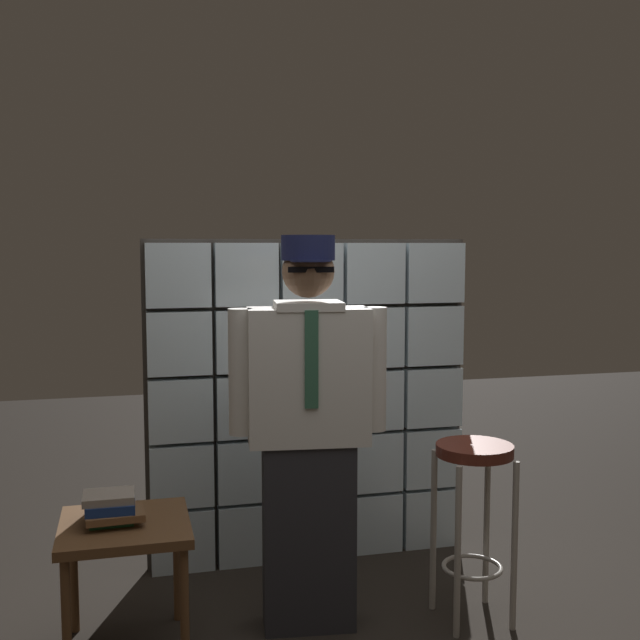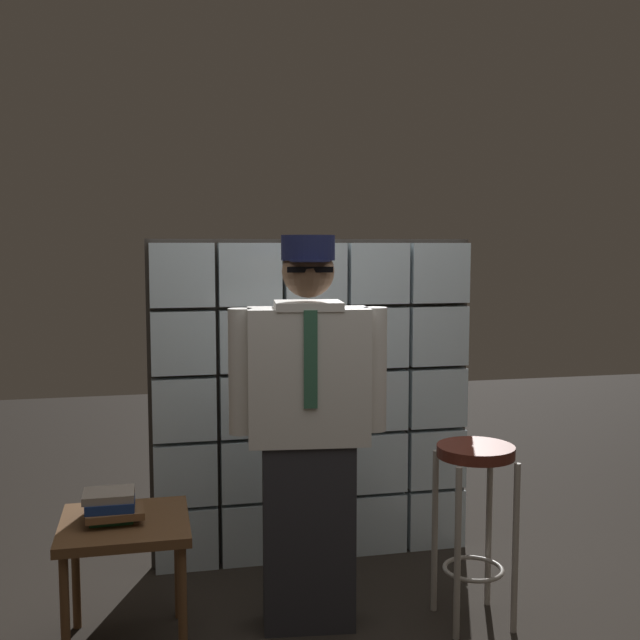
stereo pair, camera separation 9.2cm
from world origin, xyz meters
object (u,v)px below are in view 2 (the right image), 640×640
object	(u,v)px
bar_stool	(475,491)
book_stack	(111,507)
side_table	(125,537)
coffee_mug	(101,504)
standing_person	(308,427)

from	to	relation	value
bar_stool	book_stack	distance (m)	1.55
side_table	book_stack	distance (m)	0.15
book_stack	coffee_mug	bearing A→B (deg)	118.27
standing_person	side_table	world-z (taller)	standing_person
standing_person	book_stack	size ratio (longest dim) A/B	7.04
bar_stool	book_stack	size ratio (longest dim) A/B	3.28
side_table	book_stack	bearing A→B (deg)	-165.99
standing_person	side_table	bearing A→B (deg)	-171.64
standing_person	coffee_mug	xyz separation A→B (m)	(-0.87, 0.06, -0.30)
standing_person	side_table	distance (m)	0.88
book_stack	side_table	bearing A→B (deg)	14.01
bar_stool	coffee_mug	size ratio (longest dim) A/B	6.34
side_table	coffee_mug	world-z (taller)	coffee_mug
bar_stool	standing_person	bearing A→B (deg)	170.52
standing_person	coffee_mug	world-z (taller)	standing_person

